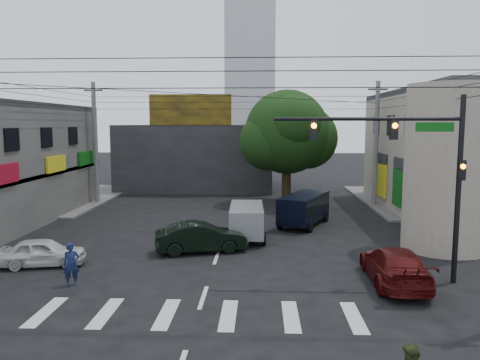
# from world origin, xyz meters

# --- Properties ---
(ground) EXTENTS (160.00, 160.00, 0.00)m
(ground) POSITION_xyz_m (0.00, 0.00, 0.00)
(ground) COLOR black
(ground) RESTS_ON ground
(sidewalk_far_left) EXTENTS (16.00, 16.00, 0.15)m
(sidewalk_far_left) POSITION_xyz_m (-18.00, 18.00, 0.07)
(sidewalk_far_left) COLOR #514F4C
(sidewalk_far_left) RESTS_ON ground
(sidewalk_far_right) EXTENTS (16.00, 16.00, 0.15)m
(sidewalk_far_right) POSITION_xyz_m (18.00, 18.00, 0.07)
(sidewalk_far_right) COLOR #514F4C
(sidewalk_far_right) RESTS_ON ground
(corner_column) EXTENTS (4.00, 4.00, 8.00)m
(corner_column) POSITION_xyz_m (11.00, 4.00, 4.00)
(corner_column) COLOR gray
(corner_column) RESTS_ON ground
(building_far) EXTENTS (14.00, 10.00, 6.00)m
(building_far) POSITION_xyz_m (-4.00, 26.00, 3.00)
(building_far) COLOR #232326
(building_far) RESTS_ON ground
(billboard) EXTENTS (7.00, 0.30, 2.60)m
(billboard) POSITION_xyz_m (-4.00, 21.10, 7.30)
(billboard) COLOR olive
(billboard) RESTS_ON building_far
(tower_distant) EXTENTS (9.00, 9.00, 44.00)m
(tower_distant) POSITION_xyz_m (0.00, 70.00, 22.00)
(tower_distant) COLOR silver
(tower_distant) RESTS_ON ground
(street_tree) EXTENTS (6.40, 6.40, 8.70)m
(street_tree) POSITION_xyz_m (4.00, 17.00, 5.47)
(street_tree) COLOR black
(street_tree) RESTS_ON ground
(traffic_gantry) EXTENTS (7.10, 0.35, 7.20)m
(traffic_gantry) POSITION_xyz_m (7.82, -1.00, 4.83)
(traffic_gantry) COLOR black
(traffic_gantry) RESTS_ON ground
(utility_pole_far_left) EXTENTS (0.32, 0.32, 9.20)m
(utility_pole_far_left) POSITION_xyz_m (-10.50, 16.00, 4.60)
(utility_pole_far_left) COLOR #59595B
(utility_pole_far_left) RESTS_ON ground
(utility_pole_far_right) EXTENTS (0.32, 0.32, 9.20)m
(utility_pole_far_right) POSITION_xyz_m (10.50, 16.00, 4.60)
(utility_pole_far_right) COLOR #59595B
(utility_pole_far_right) RESTS_ON ground
(dark_sedan) EXTENTS (3.72, 5.11, 1.43)m
(dark_sedan) POSITION_xyz_m (-0.83, 2.92, 0.72)
(dark_sedan) COLOR black
(dark_sedan) RESTS_ON ground
(white_compact) EXTENTS (2.81, 4.12, 1.21)m
(white_compact) POSITION_xyz_m (-7.37, 0.40, 0.61)
(white_compact) COLOR silver
(white_compact) RESTS_ON ground
(maroon_sedan) EXTENTS (2.20, 4.94, 1.41)m
(maroon_sedan) POSITION_xyz_m (7.18, -1.17, 0.70)
(maroon_sedan) COLOR #45090A
(maroon_sedan) RESTS_ON ground
(silver_minivan) EXTENTS (4.22, 1.94, 1.78)m
(silver_minivan) POSITION_xyz_m (1.27, 5.61, 0.89)
(silver_minivan) COLOR gray
(silver_minivan) RESTS_ON ground
(navy_van) EXTENTS (6.03, 5.26, 1.89)m
(navy_van) POSITION_xyz_m (4.64, 9.07, 0.94)
(navy_van) COLOR black
(navy_van) RESTS_ON ground
(traffic_officer) EXTENTS (0.90, 0.84, 1.66)m
(traffic_officer) POSITION_xyz_m (-5.13, -2.00, 0.83)
(traffic_officer) COLOR #131D43
(traffic_officer) RESTS_ON ground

